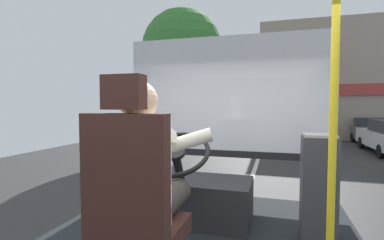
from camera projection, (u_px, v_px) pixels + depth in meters
name	position (u px, v px, depth m)	size (l,w,h in m)	color
ground	(259.00, 158.00, 10.47)	(18.00, 44.00, 0.06)	#313131
driver_seat	(134.00, 209.00, 1.60)	(0.48, 0.48, 1.27)	black
bus_driver	(143.00, 171.00, 1.71)	(0.76, 0.63, 0.84)	#332D28
steering_console	(192.00, 197.00, 2.73)	(1.10, 1.04, 0.88)	black
handrail_pole	(333.00, 116.00, 1.63)	(0.04, 0.04, 2.10)	yellow
fare_box	(318.00, 188.00, 2.31)	(0.27, 0.25, 0.88)	#333338
windshield_panel	(226.00, 110.00, 3.49)	(2.50, 0.08, 1.48)	silver
street_tree	(182.00, 49.00, 12.09)	(3.37, 3.37, 5.98)	#4C3828
shop_building	(373.00, 81.00, 16.50)	(12.69, 4.18, 6.63)	gray
parked_car_charcoal	(366.00, 128.00, 15.56)	(1.97, 4.02, 1.25)	#474C51
parked_car_red	(349.00, 122.00, 19.89)	(1.90, 3.97, 1.39)	maroon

